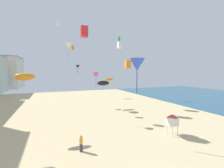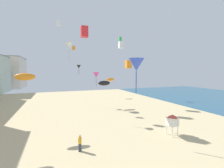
{
  "view_description": "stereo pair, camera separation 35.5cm",
  "coord_description": "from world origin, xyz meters",
  "views": [
    {
      "loc": [
        -6.33,
        -3.86,
        7.74
      ],
      "look_at": [
        1.85,
        16.57,
        6.04
      ],
      "focal_mm": 24.5,
      "sensor_mm": 36.0,
      "label": 1
    },
    {
      "loc": [
        -6.0,
        -3.99,
        7.74
      ],
      "look_at": [
        1.85,
        16.57,
        6.04
      ],
      "focal_mm": 24.5,
      "sensor_mm": 36.0,
      "label": 2
    }
  ],
  "objects": [
    {
      "name": "kite_white_box",
      "position": [
        8.86,
        29.14,
        14.11
      ],
      "size": [
        0.99,
        0.99,
        1.56
      ],
      "color": "white"
    },
    {
      "name": "kite_green_box",
      "position": [
        12.87,
        38.67,
        17.69
      ],
      "size": [
        0.73,
        0.73,
        1.15
      ],
      "color": "green"
    },
    {
      "name": "lifeguard_stand",
      "position": [
        7.49,
        10.52,
        1.84
      ],
      "size": [
        1.1,
        1.1,
        2.55
      ],
      "rotation": [
        0.0,
        0.0,
        0.27
      ],
      "color": "white",
      "rests_on": "ground"
    },
    {
      "name": "kite_black_parafoil",
      "position": [
        4.28,
        27.81,
        5.36
      ],
      "size": [
        2.73,
        0.76,
        1.06
      ],
      "color": "black"
    },
    {
      "name": "kite_white_delta",
      "position": [
        -2.59,
        32.75,
        13.76
      ],
      "size": [
        1.7,
        1.7,
        3.86
      ],
      "color": "white"
    },
    {
      "name": "kite_orange_box",
      "position": [
        -2.11,
        28.01,
        12.61
      ],
      "size": [
        0.53,
        0.53,
        0.84
      ],
      "color": "orange"
    },
    {
      "name": "kite_flyer",
      "position": [
        -3.79,
        10.62,
        0.92
      ],
      "size": [
        0.34,
        0.34,
        1.64
      ],
      "rotation": [
        0.0,
        0.0,
        1.35
      ],
      "color": "#383D4C",
      "rests_on": "ground"
    },
    {
      "name": "kite_orange_parafoil_2",
      "position": [
        10.04,
        39.47,
        5.54
      ],
      "size": [
        2.5,
        0.69,
        0.97
      ],
      "color": "orange"
    },
    {
      "name": "kite_magenta_delta",
      "position": [
        0.2,
        19.22,
        7.33
      ],
      "size": [
        0.98,
        0.98,
        2.22
      ],
      "color": "#DB3D9E"
    },
    {
      "name": "kite_orange_box_2",
      "position": [
        7.51,
        22.58,
        9.25
      ],
      "size": [
        0.98,
        0.98,
        1.54
      ],
      "color": "orange"
    },
    {
      "name": "kite_blue_delta",
      "position": [
        2.43,
        10.67,
        8.56
      ],
      "size": [
        1.68,
        1.68,
        3.82
      ],
      "color": "blue"
    },
    {
      "name": "kite_red_box",
      "position": [
        -1.59,
        19.06,
        13.71
      ],
      "size": [
        1.0,
        1.0,
        1.57
      ],
      "color": "red"
    },
    {
      "name": "kite_white_box_2",
      "position": [
        -4.89,
        26.98,
        16.94
      ],
      "size": [
        0.6,
        0.6,
        0.94
      ],
      "color": "white"
    },
    {
      "name": "boardwalk_hotel_distant",
      "position": [
        -28.15,
        84.73,
        7.57
      ],
      "size": [
        16.16,
        19.98,
        15.12
      ],
      "color": "silver",
      "rests_on": "ground"
    },
    {
      "name": "kite_black_delta",
      "position": [
        -0.53,
        31.91,
        9.02
      ],
      "size": [
        0.95,
        0.95,
        2.16
      ],
      "color": "black"
    },
    {
      "name": "kite_orange_parafoil",
      "position": [
        -9.25,
        17.03,
        7.19
      ],
      "size": [
        2.3,
        0.64,
        0.89
      ],
      "color": "orange"
    }
  ]
}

